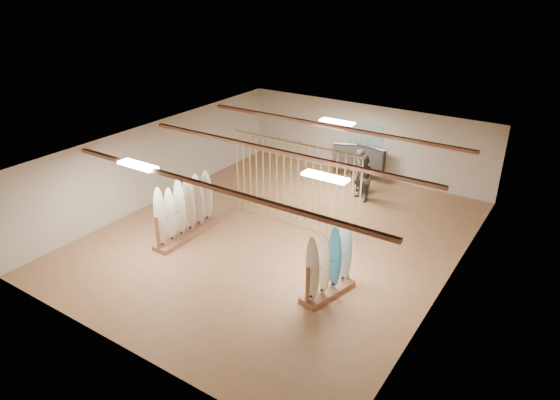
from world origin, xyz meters
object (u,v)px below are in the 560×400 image
Objects in this scene: shopper_a at (360,168)px; shopper_b at (363,176)px; clothing_rack_a at (350,155)px; rack_left at (185,217)px; rack_right at (328,273)px; clothing_rack_b at (369,158)px.

shopper_a is 1.01× the size of shopper_b.
clothing_rack_a is at bearing 160.49° from shopper_b.
shopper_b reaches higher than clothing_rack_a.
rack_right is (5.00, -0.26, -0.04)m from rack_left.
rack_right is 7.59m from clothing_rack_b.
rack_right is 0.97× the size of shopper_a.
rack_right is 1.32× the size of clothing_rack_a.
rack_right is at bearing -3.53° from rack_left.
shopper_a reaches higher than clothing_rack_a.
shopper_a reaches higher than shopper_b.
shopper_a is 0.67m from shopper_b.
rack_right is at bearing -89.75° from clothing_rack_a.
clothing_rack_b is at bearing 140.27° from shopper_b.
rack_right is 6.43m from shopper_a.
shopper_b is (0.57, -1.71, 0.01)m from clothing_rack_b.
clothing_rack_a is 0.80m from clothing_rack_b.
clothing_rack_b is 0.76× the size of shopper_b.
rack_left reaches higher than shopper_b.
clothing_rack_a is 0.74× the size of shopper_b.
rack_right is 0.97× the size of shopper_b.
shopper_b is at bearing -73.76° from clothing_rack_a.
rack_left is 1.27× the size of shopper_b.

